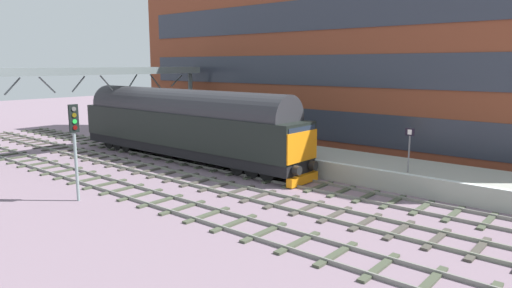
% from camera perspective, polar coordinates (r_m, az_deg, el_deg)
% --- Properties ---
extents(ground_plane, '(140.00, 140.00, 0.00)m').
position_cam_1_polar(ground_plane, '(25.24, 2.69, -4.42)').
color(ground_plane, slate).
rests_on(ground_plane, ground).
extents(track_main, '(2.50, 60.00, 0.15)m').
position_cam_1_polar(track_main, '(25.23, 2.69, -4.30)').
color(track_main, gray).
rests_on(track_main, ground).
extents(track_adjacent_west, '(2.50, 60.00, 0.15)m').
position_cam_1_polar(track_adjacent_west, '(22.79, -2.41, -5.86)').
color(track_adjacent_west, gray).
rests_on(track_adjacent_west, ground).
extents(track_adjacent_far_west, '(2.50, 60.00, 0.15)m').
position_cam_1_polar(track_adjacent_far_west, '(20.47, -9.11, -7.81)').
color(track_adjacent_far_west, gray).
rests_on(track_adjacent_far_west, ground).
extents(station_platform, '(4.00, 44.00, 1.01)m').
position_cam_1_polar(station_platform, '(27.99, 7.20, -2.01)').
color(station_platform, '#A2A49A').
rests_on(station_platform, ground).
extents(station_building, '(4.31, 37.72, 15.04)m').
position_cam_1_polar(station_building, '(33.94, 9.95, 11.92)').
color(station_building, brown).
rests_on(station_building, ground).
extents(diesel_locomotive, '(2.74, 19.09, 4.68)m').
position_cam_1_polar(diesel_locomotive, '(30.04, -9.04, 2.60)').
color(diesel_locomotive, black).
rests_on(diesel_locomotive, ground).
extents(signal_post_mid, '(0.44, 0.22, 4.47)m').
position_cam_1_polar(signal_post_mid, '(22.26, -21.65, 0.63)').
color(signal_post_mid, gray).
rests_on(signal_post_mid, ground).
extents(platform_number_sign, '(0.10, 0.44, 2.19)m').
position_cam_1_polar(platform_number_sign, '(23.41, 18.56, 0.05)').
color(platform_number_sign, slate).
rests_on(platform_number_sign, station_platform).
extents(overhead_footbridge, '(16.09, 2.00, 6.03)m').
position_cam_1_polar(overhead_footbridge, '(34.32, -18.16, 8.23)').
color(overhead_footbridge, slate).
rests_on(overhead_footbridge, ground).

